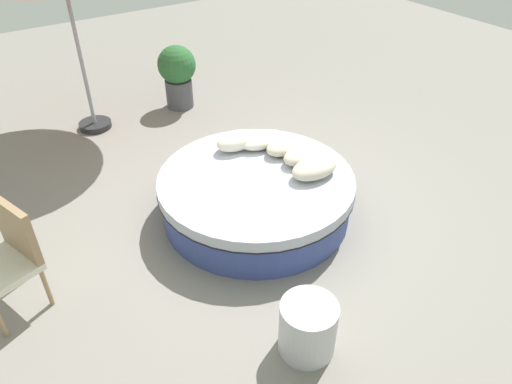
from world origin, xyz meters
TOP-DOWN VIEW (x-y plane):
  - ground_plane at (0.00, 0.00)m, footprint 16.00×16.00m
  - round_bed at (0.00, 0.00)m, footprint 2.03×2.03m
  - throw_pillow_0 at (-0.50, 0.31)m, footprint 0.52×0.31m
  - throw_pillow_1 at (-0.55, 0.05)m, footprint 0.43×0.28m
  - throw_pillow_2 at (-0.51, -0.21)m, footprint 0.44×0.28m
  - throw_pillow_3 at (-0.40, -0.47)m, footprint 0.54×0.29m
  - throw_pillow_4 at (-0.13, -0.58)m, footprint 0.49×0.28m
  - patio_chair at (2.33, -0.11)m, footprint 0.64×0.65m
  - planter at (-0.51, -2.81)m, footprint 0.55×0.55m
  - side_table at (0.61, 1.62)m, footprint 0.45×0.45m

SIDE VIEW (x-z plane):
  - ground_plane at x=0.00m, z-range 0.00..0.00m
  - side_table at x=0.61m, z-range 0.00..0.47m
  - round_bed at x=0.00m, z-range 0.01..0.49m
  - planter at x=-0.51m, z-range 0.06..0.99m
  - patio_chair at x=2.33m, z-range 0.07..1.05m
  - throw_pillow_3 at x=-0.40m, z-range 0.48..0.65m
  - throw_pillow_2 at x=-0.51m, z-range 0.48..0.65m
  - throw_pillow_1 at x=-0.55m, z-range 0.48..0.65m
  - throw_pillow_0 at x=-0.50m, z-range 0.48..0.67m
  - throw_pillow_4 at x=-0.13m, z-range 0.48..0.69m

